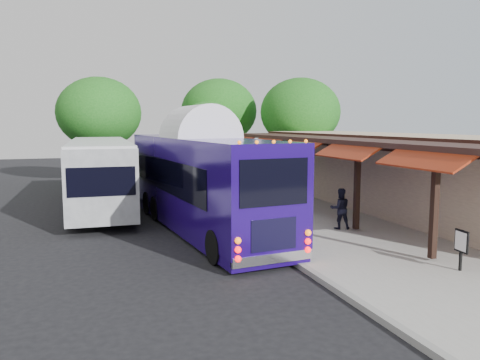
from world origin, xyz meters
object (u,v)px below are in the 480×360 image
object	(u,v)px
ped_b	(340,209)
ped_c	(224,177)
ped_a	(262,201)
sign_board	(461,243)
coach_bus	(200,177)
ped_d	(252,197)
city_bus	(100,171)

from	to	relation	value
ped_b	ped_c	world-z (taller)	ped_c
ped_b	ped_c	xyz separation A→B (m)	(-1.13, 11.47, 0.02)
ped_a	ped_c	size ratio (longest dim) A/B	0.99
ped_c	sign_board	world-z (taller)	ped_c
coach_bus	sign_board	world-z (taller)	coach_bus
ped_d	sign_board	world-z (taller)	ped_d
coach_bus	ped_a	world-z (taller)	coach_bus
ped_c	sign_board	size ratio (longest dim) A/B	1.41
coach_bus	ped_d	world-z (taller)	coach_bus
ped_c	coach_bus	bearing A→B (deg)	63.99
ped_b	ped_d	world-z (taller)	ped_d
ped_a	coach_bus	bearing A→B (deg)	-164.69
coach_bus	ped_c	bearing A→B (deg)	62.30
ped_c	ped_d	bearing A→B (deg)	78.17
coach_bus	ped_d	distance (m)	3.24
ped_d	sign_board	size ratio (longest dim) A/B	1.39
ped_c	ped_b	bearing A→B (deg)	91.58
coach_bus	ped_d	size ratio (longest dim) A/B	7.80
coach_bus	ped_b	distance (m)	5.47
ped_a	ped_d	world-z (taller)	ped_a
coach_bus	city_bus	world-z (taller)	coach_bus
ped_a	ped_b	xyz separation A→B (m)	(2.17, -2.55, -0.01)
ped_b	sign_board	world-z (taller)	ped_b
city_bus	sign_board	world-z (taller)	city_bus
ped_d	sign_board	distance (m)	9.59
ped_b	sign_board	xyz separation A→B (m)	(0.45, -5.51, -0.01)
ped_c	city_bus	bearing A→B (deg)	19.53
ped_b	ped_d	xyz separation A→B (m)	(-2.19, 3.71, 0.01)
ped_a	ped_c	distance (m)	8.98
ped_c	ped_d	distance (m)	7.83
coach_bus	ped_b	xyz separation A→B (m)	(4.85, -2.25, -1.14)
city_bus	ped_a	xyz separation A→B (m)	(6.18, -5.77, -0.89)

